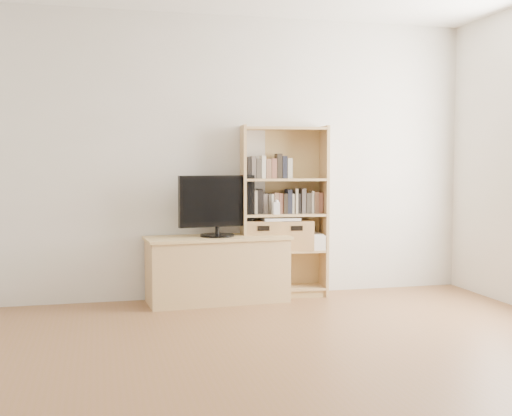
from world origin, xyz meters
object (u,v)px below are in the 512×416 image
object	(u,v)px
baby_monitor	(277,208)
basket_left	(262,235)
bookshelf	(284,212)
laptop	(280,219)
television	(217,205)
basket_right	(294,235)
tv_stand	(217,271)

from	to	relation	value
baby_monitor	basket_left	bearing A→B (deg)	150.82
bookshelf	laptop	world-z (taller)	bookshelf
television	baby_monitor	world-z (taller)	television
bookshelf	basket_right	size ratio (longest dim) A/B	4.84
television	baby_monitor	bearing A→B (deg)	-9.01
baby_monitor	basket_right	xyz separation A→B (m)	(0.19, 0.07, -0.26)
baby_monitor	basket_right	size ratio (longest dim) A/B	0.34
basket_right	baby_monitor	bearing A→B (deg)	-152.77
bookshelf	basket_left	distance (m)	0.30
tv_stand	basket_right	distance (m)	0.81
television	basket_right	size ratio (longest dim) A/B	2.15
bookshelf	basket_left	bearing A→B (deg)	-178.81
tv_stand	basket_left	distance (m)	0.54
bookshelf	basket_right	world-z (taller)	bookshelf
basket_left	laptop	distance (m)	0.23
tv_stand	television	world-z (taller)	television
tv_stand	bookshelf	world-z (taller)	bookshelf
television	basket_left	distance (m)	0.54
bookshelf	television	distance (m)	0.66
tv_stand	basket_left	xyz separation A→B (m)	(0.44, 0.10, 0.30)
tv_stand	laptop	distance (m)	0.76
tv_stand	baby_monitor	size ratio (longest dim) A/B	11.15
bookshelf	baby_monitor	bearing A→B (deg)	-135.00
tv_stand	basket_left	size ratio (longest dim) A/B	3.70
television	baby_monitor	size ratio (longest dim) A/B	6.39
bookshelf	basket_left	world-z (taller)	bookshelf
basket_right	bookshelf	bearing A→B (deg)	-179.72
laptop	bookshelf	bearing A→B (deg)	27.29
television	tv_stand	bearing A→B (deg)	0.00
bookshelf	laptop	size ratio (longest dim) A/B	4.71
tv_stand	bookshelf	distance (m)	0.83
basket_right	laptop	world-z (taller)	laptop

